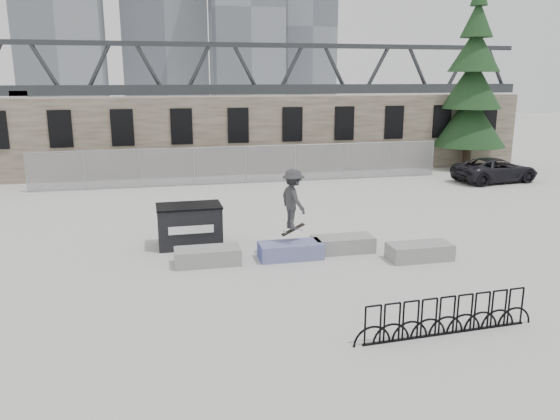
% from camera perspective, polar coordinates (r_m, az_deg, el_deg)
% --- Properties ---
extents(ground, '(120.00, 120.00, 0.00)m').
position_cam_1_polar(ground, '(17.80, 2.95, -4.68)').
color(ground, '#B2B3AE').
rests_on(ground, ground).
extents(stone_wall, '(36.00, 2.58, 4.50)m').
position_cam_1_polar(stone_wall, '(32.98, -4.70, 7.87)').
color(stone_wall, brown).
rests_on(stone_wall, ground).
extents(chainlink_fence, '(22.06, 0.06, 2.02)m').
position_cam_1_polar(chainlink_fence, '(29.47, -3.61, 4.79)').
color(chainlink_fence, gray).
rests_on(chainlink_fence, ground).
extents(planter_far_left, '(2.00, 0.90, 0.51)m').
position_cam_1_polar(planter_far_left, '(16.96, -7.58, -4.74)').
color(planter_far_left, gray).
rests_on(planter_far_left, ground).
extents(planter_center_left, '(2.00, 0.90, 0.51)m').
position_cam_1_polar(planter_center_left, '(17.35, 1.10, -4.18)').
color(planter_center_left, '#333B9A').
rests_on(planter_center_left, ground).
extents(planter_center_right, '(2.00, 0.90, 0.51)m').
position_cam_1_polar(planter_center_right, '(18.12, 6.59, -3.49)').
color(planter_center_right, gray).
rests_on(planter_center_right, ground).
extents(planter_offset, '(2.00, 0.90, 0.51)m').
position_cam_1_polar(planter_offset, '(17.80, 14.38, -4.16)').
color(planter_offset, gray).
rests_on(planter_offset, ground).
extents(dumpster, '(2.19, 1.36, 1.42)m').
position_cam_1_polar(dumpster, '(18.76, -9.43, -1.58)').
color(dumpster, black).
rests_on(dumpster, ground).
extents(bike_rack, '(4.49, 0.29, 0.90)m').
position_cam_1_polar(bike_rack, '(12.92, 17.03, -10.57)').
color(bike_rack, black).
rests_on(bike_rack, ground).
extents(spruce_tree, '(4.47, 4.47, 11.50)m').
position_cam_1_polar(spruce_tree, '(36.19, 19.41, 11.76)').
color(spruce_tree, '#38281E').
rests_on(spruce_tree, ground).
extents(truss_bridge, '(70.00, 3.00, 9.80)m').
position_cam_1_polar(truss_bridge, '(72.74, -1.20, 12.61)').
color(truss_bridge, '#2D3033').
rests_on(truss_bridge, ground).
extents(suv, '(4.99, 2.77, 1.32)m').
position_cam_1_polar(suv, '(32.13, 21.58, 3.92)').
color(suv, black).
rests_on(suv, ground).
extents(skateboarder, '(1.00, 1.38, 2.12)m').
position_cam_1_polar(skateboarder, '(17.14, 1.39, 1.12)').
color(skateboarder, '#2F2F32').
rests_on(skateboarder, ground).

